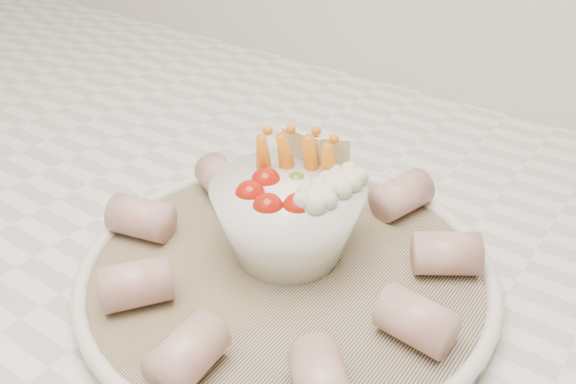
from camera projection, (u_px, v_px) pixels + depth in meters
The scene contains 3 objects.
serving_platter at pixel (287, 273), 0.50m from camera, with size 0.33×0.33×0.02m.
veggie_bowl at pixel (290, 215), 0.50m from camera, with size 0.12×0.12×0.10m.
cured_meat_rolls at pixel (287, 252), 0.49m from camera, with size 0.29×0.30×0.03m.
Camera 1 is at (0.37, 1.02, 1.25)m, focal length 40.00 mm.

